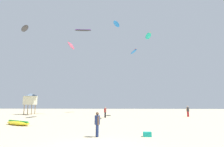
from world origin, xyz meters
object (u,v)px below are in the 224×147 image
kite_grounded_near (18,123)px  person_midground (188,110)px  kite_aloft_3 (71,46)px  kite_aloft_5 (134,52)px  cooler_box (147,134)px  kite_aloft_2 (117,24)px  kite_aloft_6 (25,28)px  kite_aloft_1 (83,30)px  lifeguard_tower (30,99)px  kite_aloft_0 (148,36)px  person_left (105,111)px  person_foreground (97,122)px

kite_grounded_near → person_midground: bearing=29.3°
kite_aloft_3 → kite_aloft_5: (10.38, -1.96, -1.73)m
person_midground → cooler_box: size_ratio=3.14×
kite_aloft_2 → kite_aloft_6: (-14.39, -18.12, -8.38)m
person_midground → kite_grounded_near: size_ratio=0.46×
kite_aloft_2 → cooler_box: bearing=-85.4°
kite_grounded_near → kite_aloft_1: (2.54, 19.89, 18.04)m
kite_aloft_5 → lifeguard_tower: bearing=156.3°
kite_aloft_1 → kite_aloft_0: bearing=-19.1°
person_left → kite_aloft_5: 10.29m
kite_aloft_1 → kite_aloft_3: 11.25m
person_midground → kite_aloft_5: size_ratio=0.65×
kite_aloft_3 → kite_aloft_6: size_ratio=1.22×
kite_aloft_1 → kite_grounded_near: bearing=-97.3°
kite_aloft_5 → kite_aloft_6: bearing=-178.4°
kite_aloft_3 → person_foreground: bearing=-68.8°
kite_aloft_1 → cooler_box: bearing=-69.1°
kite_aloft_5 → kite_aloft_6: (-17.30, -0.47, 3.89)m
person_midground → kite_aloft_6: kite_aloft_6 is taller
person_midground → kite_aloft_2: bearing=20.4°
person_foreground → kite_aloft_0: bearing=47.4°
person_midground → kite_aloft_1: kite_aloft_1 is taller
kite_aloft_6 → kite_aloft_2: bearing=51.6°
lifeguard_tower → person_midground: bearing=-10.3°
kite_aloft_1 → kite_aloft_6: kite_aloft_1 is taller
cooler_box → kite_aloft_2: size_ratio=0.13×
kite_aloft_0 → kite_grounded_near: bearing=-136.9°
person_left → kite_aloft_0: bearing=177.5°
lifeguard_tower → kite_aloft_1: kite_aloft_1 is taller
kite_aloft_3 → kite_aloft_6: kite_aloft_6 is taller
person_left → lifeguard_tower: size_ratio=0.39×
person_foreground → cooler_box: (3.45, 0.20, -0.81)m
person_foreground → person_midground: person_midground is taller
person_foreground → kite_aloft_6: (-13.53, 14.64, 13.04)m
kite_aloft_3 → kite_aloft_5: bearing=-10.7°
kite_aloft_2 → person_left: bearing=-95.4°
kite_grounded_near → kite_aloft_2: 35.83m
kite_aloft_5 → kite_aloft_0: bearing=62.6°
kite_aloft_6 → kite_aloft_3: bearing=19.3°
person_left → kite_grounded_near: (-8.37, -9.95, -0.72)m
kite_grounded_near → kite_aloft_5: size_ratio=1.43×
person_midground → lifeguard_tower: bearing=59.9°
kite_aloft_5 → kite_aloft_2: bearing=99.4°
person_midground → kite_aloft_1: bearing=48.6°
person_foreground → kite_aloft_2: kite_aloft_2 is taller
lifeguard_tower → kite_aloft_2: size_ratio=0.96×
cooler_box → kite_aloft_6: (-16.98, 14.43, 13.86)m
kite_grounded_near → kite_aloft_2: bearing=69.3°
kite_aloft_0 → kite_aloft_5: 8.77m
person_foreground → kite_aloft_1: kite_aloft_1 is taller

